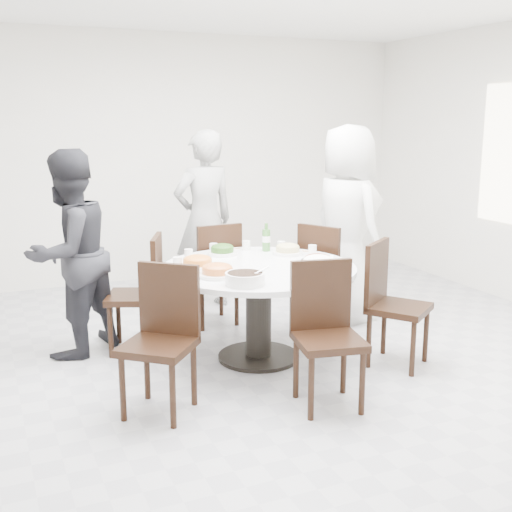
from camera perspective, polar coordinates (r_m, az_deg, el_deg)
name	(u,v)px	position (r m, az deg, el deg)	size (l,w,h in m)	color
floor	(270,363)	(5.05, 1.30, -9.48)	(6.00, 6.00, 0.01)	#B0B0B5
wall_back	(162,158)	(7.54, -8.35, 8.58)	(6.00, 0.01, 2.80)	white
dining_table	(259,313)	(5.02, 0.23, -5.08)	(1.50, 1.50, 0.75)	white
chair_ne	(329,275)	(5.83, 6.50, -1.66)	(0.42, 0.42, 0.95)	black
chair_n	(212,273)	(5.87, -3.97, -1.52)	(0.42, 0.42, 0.95)	black
chair_nw	(134,294)	(5.27, -10.77, -3.34)	(0.42, 0.42, 0.95)	black
chair_sw	(158,343)	(4.14, -8.72, -7.64)	(0.42, 0.42, 0.95)	black
chair_s	(329,337)	(4.21, 6.52, -7.21)	(0.42, 0.42, 0.95)	black
chair_se	(399,305)	(4.99, 12.62, -4.29)	(0.42, 0.42, 0.95)	black
diner_right	(347,224)	(5.97, 8.08, 2.83)	(0.88, 0.58, 1.81)	white
diner_middle	(204,220)	(6.31, -4.63, 3.18)	(0.64, 0.42, 1.75)	black
diner_left	(70,254)	(5.24, -16.25, 0.16)	(0.80, 0.62, 1.64)	black
dish_greens	(222,251)	(5.32, -3.01, 0.43)	(0.24, 0.24, 0.06)	white
dish_pale	(288,250)	(5.34, 2.83, 0.51)	(0.25, 0.25, 0.07)	white
dish_orange	(198,263)	(4.89, -5.21, -0.60)	(0.28, 0.28, 0.08)	white
dish_redbrown	(318,262)	(4.93, 5.50, -0.55)	(0.26, 0.26, 0.07)	white
dish_tofu	(217,271)	(4.61, -3.46, -1.38)	(0.29, 0.29, 0.07)	white
rice_bowl	(318,268)	(4.65, 5.55, -1.05)	(0.26, 0.26, 0.11)	silver
soup_bowl	(245,279)	(4.38, -0.99, -2.03)	(0.27, 0.27, 0.08)	white
beverage_bottle	(266,237)	(5.46, 0.92, 1.69)	(0.07, 0.07, 0.24)	#356E2C
tea_cups	(230,247)	(5.46, -2.36, 0.83)	(0.07, 0.07, 0.08)	white
chopsticks	(225,250)	(5.48, -2.74, 0.51)	(0.24, 0.04, 0.01)	tan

